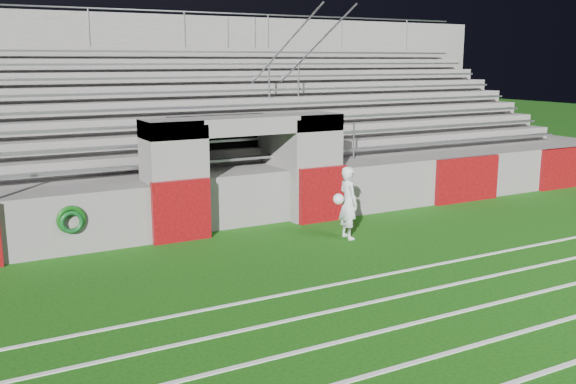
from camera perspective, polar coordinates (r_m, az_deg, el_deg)
ground at (r=12.41m, az=3.21°, el=-6.55°), size 90.00×90.00×0.00m
field_markings at (r=8.89m, az=21.13°, el=-14.95°), size 28.00×8.09×0.01m
stadium_structure at (r=19.16m, az=-9.47°, el=4.35°), size 26.00×8.48×5.42m
goalkeeper_with_ball at (r=14.11m, az=5.36°, el=-0.94°), size 0.67×0.61×1.61m
hose_coil at (r=13.47m, az=-18.70°, el=-2.41°), size 0.58×0.15×0.58m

